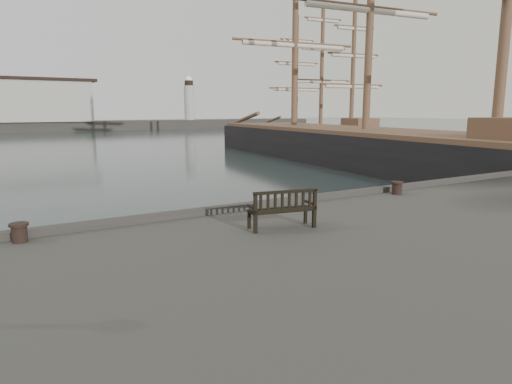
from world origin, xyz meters
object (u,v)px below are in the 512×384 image
Objects in this scene: bench at (282,216)px; bollard_left at (19,233)px; tall_ship_main at (364,154)px; tall_ship_far at (320,139)px; bollard_right at (397,188)px.

bench is 5.77m from bollard_left.
tall_ship_main reaches higher than bench.
bollard_left is at bearing -128.16° from tall_ship_far.
bollard_right is 22.34m from tall_ship_main.
bench is 4.04× the size of bollard_left.
bollard_left is (-5.44, 1.93, -0.09)m from bench.
tall_ship_main is (20.62, 18.39, -1.06)m from bench.
tall_ship_main is 21.77m from tall_ship_far.
bench is at bearing -122.08° from tall_ship_far.
bollard_left is 0.01× the size of tall_ship_main.
bollard_left is at bearing 178.88° from bollard_right.
bench is 6.05m from bollard_right.
tall_ship_far reaches higher than bench.
tall_ship_far is (31.34, 37.34, -1.16)m from bench.
bollard_right is at bearing -124.94° from tall_ship_main.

